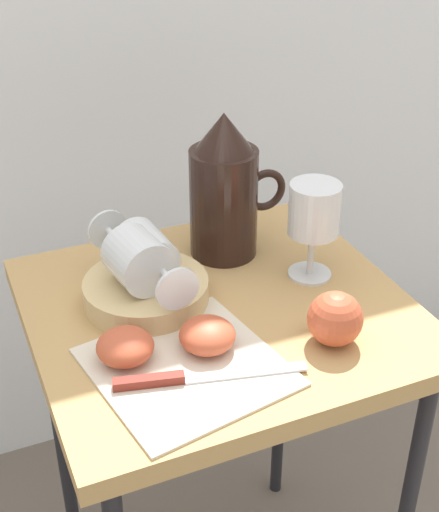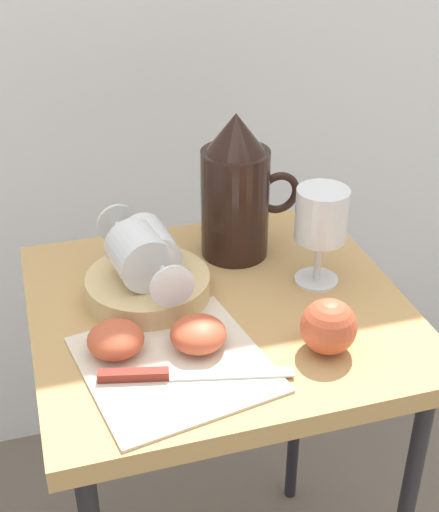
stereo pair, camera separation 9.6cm
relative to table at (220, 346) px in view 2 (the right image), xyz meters
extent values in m
cube|color=white|center=(0.00, 0.55, 0.34)|extent=(2.40, 0.03, 1.89)
cube|color=tan|center=(0.00, 0.00, 0.06)|extent=(0.52, 0.48, 0.03)
cylinder|color=black|center=(-0.22, 0.20, -0.28)|extent=(0.02, 0.02, 0.64)
cylinder|color=black|center=(0.22, 0.20, -0.28)|extent=(0.02, 0.02, 0.64)
cube|color=beige|center=(-0.09, -0.11, 0.07)|extent=(0.25, 0.25, 0.00)
cylinder|color=tan|center=(-0.09, 0.05, 0.09)|extent=(0.17, 0.17, 0.03)
cylinder|color=black|center=(0.06, 0.13, 0.16)|extent=(0.10, 0.10, 0.17)
cylinder|color=#B23819|center=(0.06, 0.13, 0.12)|extent=(0.09, 0.09, 0.09)
cone|color=black|center=(0.06, 0.13, 0.27)|extent=(0.09, 0.09, 0.06)
torus|color=black|center=(0.13, 0.13, 0.16)|extent=(0.07, 0.01, 0.07)
cylinder|color=silver|center=(0.15, 0.02, 0.07)|extent=(0.06, 0.06, 0.00)
cylinder|color=silver|center=(0.15, 0.02, 0.11)|extent=(0.01, 0.01, 0.07)
cylinder|color=silver|center=(0.15, 0.02, 0.18)|extent=(0.07, 0.07, 0.08)
cylinder|color=#B23819|center=(0.15, 0.02, 0.16)|extent=(0.06, 0.06, 0.04)
cylinder|color=silver|center=(-0.08, 0.07, 0.14)|extent=(0.07, 0.09, 0.07)
cylinder|color=silver|center=(-0.08, 0.00, 0.14)|extent=(0.01, 0.06, 0.01)
cylinder|color=silver|center=(-0.07, -0.04, 0.14)|extent=(0.06, 0.01, 0.06)
cylinder|color=silver|center=(-0.10, 0.04, 0.14)|extent=(0.09, 0.09, 0.08)
cylinder|color=silver|center=(-0.11, 0.11, 0.14)|extent=(0.02, 0.06, 0.01)
cylinder|color=silver|center=(-0.11, 0.14, 0.14)|extent=(0.06, 0.01, 0.06)
ellipsoid|color=#C15133|center=(-0.15, -0.07, 0.09)|extent=(0.07, 0.07, 0.04)
ellipsoid|color=#C15133|center=(-0.05, -0.09, 0.09)|extent=(0.07, 0.07, 0.04)
sphere|color=#C15133|center=(0.10, -0.13, 0.11)|extent=(0.07, 0.07, 0.07)
cube|color=silver|center=(-0.03, -0.15, 0.08)|extent=(0.15, 0.05, 0.00)
cube|color=maroon|center=(-0.14, -0.12, 0.08)|extent=(0.09, 0.03, 0.01)
camera|label=1|loc=(-0.32, -0.76, 0.65)|focal=50.89mm
camera|label=2|loc=(-0.23, -0.79, 0.65)|focal=50.89mm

